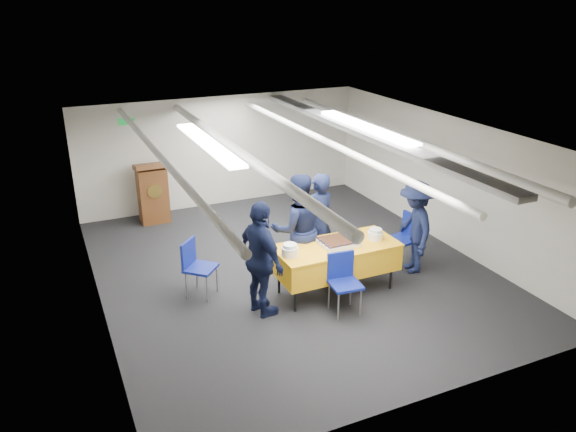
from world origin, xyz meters
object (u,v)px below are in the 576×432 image
object	(u,v)px
podium	(153,192)
sailor_d	(415,227)
serving_table	(336,258)
chair_right	(406,234)
sailor_c	(261,260)
sheet_cake	(338,242)
chair_left	(195,262)
chair_near	(343,277)
sailor_b	(298,229)
sailor_a	(318,223)

from	to	relation	value
podium	sailor_d	size ratio (longest dim) A/B	0.82
serving_table	podium	xyz separation A→B (m)	(-1.92, 3.96, 0.05)
chair_right	sailor_c	bearing A→B (deg)	-169.78
sheet_cake	chair_left	world-z (taller)	chair_left
serving_table	podium	size ratio (longest dim) A/B	1.48
podium	serving_table	bearing A→B (deg)	-64.12
sailor_c	chair_near	bearing A→B (deg)	-120.62
chair_near	sailor_b	size ratio (longest dim) A/B	0.49
chair_near	sailor_b	bearing A→B (deg)	101.12
sheet_cake	sailor_b	world-z (taller)	sailor_b
sailor_b	serving_table	bearing A→B (deg)	134.09
sailor_d	chair_left	bearing A→B (deg)	-84.13
chair_right	sailor_a	world-z (taller)	sailor_a
chair_left	sailor_a	xyz separation A→B (m)	(2.02, -0.03, 0.30)
sailor_b	sailor_c	distance (m)	1.11
sheet_cake	sailor_b	xyz separation A→B (m)	(-0.41, 0.55, 0.07)
sheet_cake	sailor_c	xyz separation A→B (m)	(-1.28, -0.13, 0.03)
sheet_cake	sailor_b	size ratio (longest dim) A/B	0.31
sailor_d	podium	bearing A→B (deg)	-121.67
sheet_cake	chair_right	xyz separation A→B (m)	(1.50, 0.37, -0.28)
sailor_a	sailor_b	bearing A→B (deg)	9.50
serving_table	sailor_d	world-z (taller)	sailor_d
chair_near	chair_left	world-z (taller)	same
podium	sailor_d	world-z (taller)	sailor_d
chair_left	podium	bearing A→B (deg)	89.39
chair_near	sailor_b	world-z (taller)	sailor_b
sheet_cake	sailor_a	world-z (taller)	sailor_a
chair_near	sailor_c	distance (m)	1.19
serving_table	chair_left	world-z (taller)	chair_left
serving_table	sailor_a	world-z (taller)	sailor_a
podium	sheet_cake	bearing A→B (deg)	-63.82
chair_near	podium	bearing A→B (deg)	111.27
chair_right	sailor_d	distance (m)	0.37
sheet_cake	sailor_d	distance (m)	1.45
sailor_a	chair_near	bearing A→B (deg)	65.48
serving_table	chair_left	bearing A→B (deg)	158.54
chair_near	sailor_d	world-z (taller)	sailor_d
podium	sailor_c	size ratio (longest dim) A/B	0.74
podium	chair_left	bearing A→B (deg)	-90.61
sailor_b	sailor_c	xyz separation A→B (m)	(-0.87, -0.68, -0.04)
podium	sailor_c	xyz separation A→B (m)	(0.66, -4.09, 0.23)
chair_right	sailor_a	size ratio (longest dim) A/B	0.52
sailor_c	sheet_cake	bearing A→B (deg)	-95.03
chair_left	sailor_d	bearing A→B (deg)	-11.18
podium	chair_right	size ratio (longest dim) A/B	1.44
sheet_cake	chair_near	distance (m)	0.63
sailor_b	chair_left	bearing A→B (deg)	0.41
chair_left	chair_near	bearing A→B (deg)	-36.01
chair_near	chair_left	size ratio (longest dim) A/B	1.00
serving_table	chair_near	world-z (taller)	chair_near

